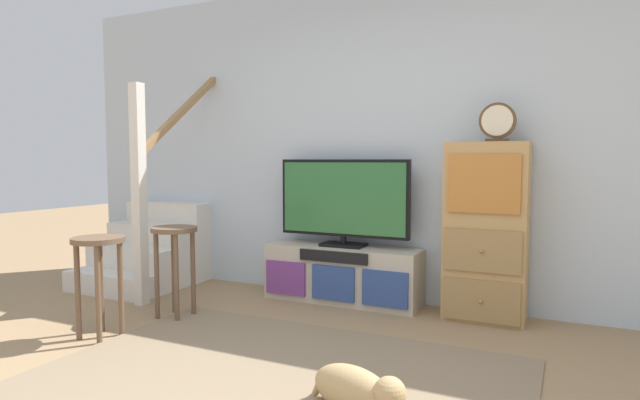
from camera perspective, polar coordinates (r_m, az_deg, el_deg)
back_wall at (r=4.47m, az=7.38°, el=6.44°), size 6.40×0.12×2.70m
area_rug at (r=3.01m, az=-4.74°, el=-18.74°), size 2.60×1.80×0.01m
media_console at (r=4.43m, az=2.41°, el=-8.06°), size 1.31×0.38×0.47m
television at (r=4.36m, az=2.56°, el=-0.02°), size 1.13×0.22×0.72m
side_cabinet at (r=4.06m, az=17.59°, el=-3.34°), size 0.58×0.38×1.31m
desk_clock at (r=4.01m, az=18.72°, el=8.00°), size 0.26×0.08×0.28m
staircase at (r=5.46m, az=-16.60°, el=-4.41°), size 1.00×1.36×2.20m
bar_stool_near at (r=3.79m, az=-22.91°, el=-6.28°), size 0.34×0.34×0.68m
bar_stool_far at (r=4.10m, az=-15.52°, el=-5.24°), size 0.34×0.34×0.69m
dog at (r=2.60m, az=4.07°, el=-19.89°), size 0.53×0.31×0.23m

